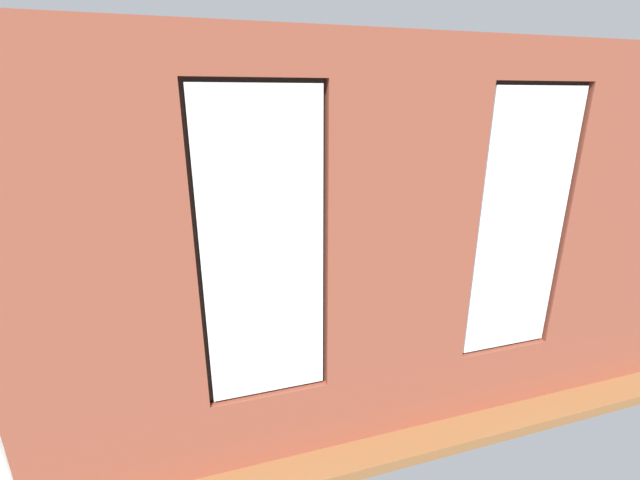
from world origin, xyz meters
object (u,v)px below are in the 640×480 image
object	(u,v)px
couch_by_window	(345,358)
couch_left	(473,279)
potted_plant_between_couches	(469,299)
potted_plant_beside_window_right	(123,361)
remote_silver	(290,272)
candle_jar	(310,273)
table_plant_small	(278,272)
potted_plant_corner_near_left	(407,218)
cup_ceramic	(321,265)
media_console	(116,298)
potted_plant_mid_room_small	(374,256)
potted_plant_corner_far_left	(565,295)
coffee_table	(302,278)
tv_flatscreen	(109,252)

from	to	relation	value
couch_by_window	couch_left	distance (m)	2.75
potted_plant_between_couches	potted_plant_beside_window_right	world-z (taller)	potted_plant_beside_window_right
remote_silver	candle_jar	bearing A→B (deg)	-33.86
table_plant_small	potted_plant_between_couches	xyz separation A→B (m)	(-1.72, 1.81, 0.20)
potted_plant_corner_near_left	potted_plant_beside_window_right	world-z (taller)	potted_plant_beside_window_right
cup_ceramic	table_plant_small	distance (m)	0.74
candle_jar	potted_plant_corner_near_left	xyz separation A→B (m)	(-2.41, -1.72, 0.14)
candle_jar	potted_plant_beside_window_right	distance (m)	2.93
candle_jar	potted_plant_beside_window_right	xyz separation A→B (m)	(2.15, 1.97, 0.29)
couch_left	potted_plant_beside_window_right	xyz separation A→B (m)	(4.42, 1.40, 0.43)
media_console	potted_plant_beside_window_right	size ratio (longest dim) A/B	0.89
couch_by_window	candle_jar	xyz separation A→B (m)	(-0.17, -1.85, 0.15)
couch_left	candle_jar	distance (m)	2.35
cup_ceramic	potted_plant_between_couches	distance (m)	2.31
potted_plant_mid_room_small	candle_jar	bearing A→B (deg)	17.71
couch_left	potted_plant_corner_near_left	xyz separation A→B (m)	(-0.14, -2.29, 0.29)
table_plant_small	media_console	world-z (taller)	table_plant_small
table_plant_small	remote_silver	world-z (taller)	table_plant_small
candle_jar	potted_plant_mid_room_small	xyz separation A→B (m)	(-1.13, -0.36, -0.01)
potted_plant_corner_far_left	coffee_table	bearing A→B (deg)	-39.49
couch_left	potted_plant_corner_near_left	size ratio (longest dim) A/B	1.45
cup_ceramic	potted_plant_corner_far_left	size ratio (longest dim) A/B	0.10
couch_left	remote_silver	distance (m)	2.63
couch_left	cup_ceramic	bearing A→B (deg)	-110.61
couch_by_window	cup_ceramic	bearing A→B (deg)	-100.98
table_plant_small	tv_flatscreen	bearing A→B (deg)	-9.94
couch_left	potted_plant_mid_room_small	size ratio (longest dim) A/B	2.64
table_plant_small	potted_plant_corner_far_left	bearing A→B (deg)	145.78
couch_left	potted_plant_mid_room_small	distance (m)	1.48
coffee_table	tv_flatscreen	xyz separation A→B (m)	(2.47, -0.25, 0.57)
potted_plant_beside_window_right	cup_ceramic	bearing A→B (deg)	-137.16
candle_jar	tv_flatscreen	bearing A→B (deg)	-8.20
potted_plant_mid_room_small	table_plant_small	bearing A→B (deg)	12.83
remote_silver	potted_plant_corner_near_left	world-z (taller)	potted_plant_corner_near_left
potted_plant_corner_far_left	potted_plant_corner_near_left	xyz separation A→B (m)	(0.01, -3.67, -0.08)
cup_ceramic	couch_by_window	bearing A→B (deg)	79.02
remote_silver	media_console	distance (m)	2.33
couch_by_window	coffee_table	xyz separation A→B (m)	(-0.07, -1.97, 0.04)
couch_left	potted_plant_corner_far_left	distance (m)	1.44
media_console	potted_plant_between_couches	distance (m)	4.42
couch_by_window	candle_jar	size ratio (longest dim) A/B	18.51
coffee_table	couch_left	bearing A→B (deg)	163.81
couch_left	potted_plant_corner_near_left	distance (m)	2.31
table_plant_small	media_console	bearing A→B (deg)	-9.86
couch_by_window	potted_plant_corner_near_left	world-z (taller)	potted_plant_corner_near_left
candle_jar	tv_flatscreen	xyz separation A→B (m)	(2.56, -0.37, 0.46)
remote_silver	potted_plant_mid_room_small	xyz separation A→B (m)	(-1.37, -0.15, 0.03)
cup_ceramic	potted_plant_beside_window_right	bearing A→B (deg)	42.84
cup_ceramic	potted_plant_corner_far_left	distance (m)	3.11
coffee_table	potted_plant_corner_far_left	size ratio (longest dim) A/B	1.10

